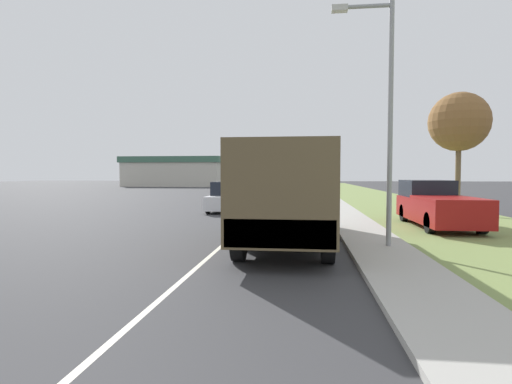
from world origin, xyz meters
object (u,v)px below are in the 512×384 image
object	(u,v)px
car_nearest_ahead	(227,198)
military_truck	(287,190)
lamp_post	(382,100)
pickup_truck	(436,205)
car_second_ahead	(251,192)

from	to	relation	value
car_nearest_ahead	military_truck	bearing A→B (deg)	-69.56
lamp_post	military_truck	bearing A→B (deg)	167.36
military_truck	car_nearest_ahead	xyz separation A→B (m)	(-3.85, 10.32, -0.89)
pickup_truck	lamp_post	distance (m)	7.09
military_truck	pickup_truck	xyz separation A→B (m)	(5.82, 4.84, -0.75)
car_second_ahead	lamp_post	bearing A→B (deg)	-72.93
pickup_truck	lamp_post	size ratio (longest dim) A/B	0.83
pickup_truck	car_second_ahead	bearing A→B (deg)	121.91
car_second_ahead	pickup_truck	xyz separation A→B (m)	(9.57, -15.36, 0.23)
military_truck	car_second_ahead	size ratio (longest dim) A/B	1.77
car_second_ahead	military_truck	bearing A→B (deg)	-79.48
car_second_ahead	lamp_post	size ratio (longest dim) A/B	0.66
car_nearest_ahead	lamp_post	world-z (taller)	lamp_post
car_nearest_ahead	lamp_post	distance (m)	13.14
car_nearest_ahead	pickup_truck	world-z (taller)	pickup_truck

